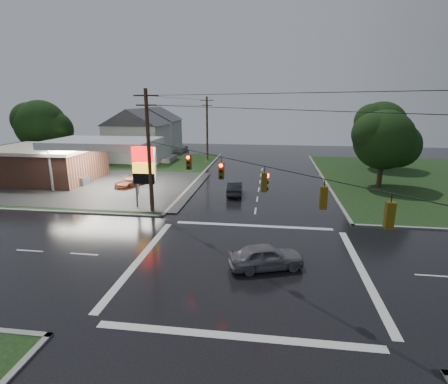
# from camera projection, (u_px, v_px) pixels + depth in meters

# --- Properties ---
(ground) EXTENTS (120.00, 120.00, 0.00)m
(ground) POSITION_uv_depth(u_px,v_px,m) (247.00, 264.00, 22.08)
(ground) COLOR black
(ground) RESTS_ON ground
(grass_nw) EXTENTS (36.00, 36.00, 0.08)m
(grass_nw) POSITION_uv_depth(u_px,v_px,m) (80.00, 171.00, 50.35)
(grass_nw) COLOR black
(grass_nw) RESTS_ON ground
(gas_station) EXTENTS (26.20, 18.00, 5.60)m
(gas_station) POSITION_uv_depth(u_px,v_px,m) (54.00, 161.00, 43.63)
(gas_station) COLOR #2D2D2D
(gas_station) RESTS_ON ground
(pylon_sign) EXTENTS (2.00, 0.35, 6.00)m
(pylon_sign) POSITION_uv_depth(u_px,v_px,m) (143.00, 167.00, 32.46)
(pylon_sign) COLOR #59595E
(pylon_sign) RESTS_ON ground
(utility_pole_nw) EXTENTS (2.20, 0.32, 11.00)m
(utility_pole_nw) POSITION_uv_depth(u_px,v_px,m) (149.00, 150.00, 30.93)
(utility_pole_nw) COLOR #382619
(utility_pole_nw) RESTS_ON ground
(utility_pole_n) EXTENTS (2.20, 0.32, 10.50)m
(utility_pole_n) POSITION_uv_depth(u_px,v_px,m) (207.00, 128.00, 58.28)
(utility_pole_n) COLOR #382619
(utility_pole_n) RESTS_ON ground
(traffic_signals) EXTENTS (26.87, 26.87, 1.47)m
(traffic_signals) POSITION_uv_depth(u_px,v_px,m) (249.00, 163.00, 20.38)
(traffic_signals) COLOR black
(traffic_signals) RESTS_ON ground
(house_near) EXTENTS (11.05, 8.48, 8.60)m
(house_near) POSITION_uv_depth(u_px,v_px,m) (137.00, 134.00, 58.14)
(house_near) COLOR silver
(house_near) RESTS_ON ground
(house_far) EXTENTS (11.05, 8.48, 8.60)m
(house_far) POSITION_uv_depth(u_px,v_px,m) (155.00, 128.00, 69.75)
(house_far) COLOR silver
(house_far) RESTS_ON ground
(tree_nw_behind) EXTENTS (8.93, 7.60, 10.00)m
(tree_nw_behind) POSITION_uv_depth(u_px,v_px,m) (42.00, 125.00, 53.61)
(tree_nw_behind) COLOR black
(tree_nw_behind) RESTS_ON ground
(tree_ne_near) EXTENTS (7.99, 6.80, 8.98)m
(tree_ne_near) POSITION_uv_depth(u_px,v_px,m) (385.00, 140.00, 39.85)
(tree_ne_near) COLOR black
(tree_ne_near) RESTS_ON ground
(tree_ne_far) EXTENTS (8.46, 7.20, 9.80)m
(tree_ne_far) POSITION_uv_depth(u_px,v_px,m) (382.00, 127.00, 50.78)
(tree_ne_far) COLOR black
(tree_ne_far) RESTS_ON ground
(car_north) EXTENTS (1.84, 4.58, 1.48)m
(car_north) POSITION_uv_depth(u_px,v_px,m) (235.00, 188.00, 37.96)
(car_north) COLOR black
(car_north) RESTS_ON ground
(car_crossing) EXTENTS (4.93, 3.21, 1.56)m
(car_crossing) POSITION_uv_depth(u_px,v_px,m) (266.00, 257.00, 21.37)
(car_crossing) COLOR slate
(car_crossing) RESTS_ON ground
(car_pump) EXTENTS (3.40, 4.96, 1.33)m
(car_pump) POSITION_uv_depth(u_px,v_px,m) (132.00, 181.00, 41.38)
(car_pump) COLOR #622916
(car_pump) RESTS_ON ground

